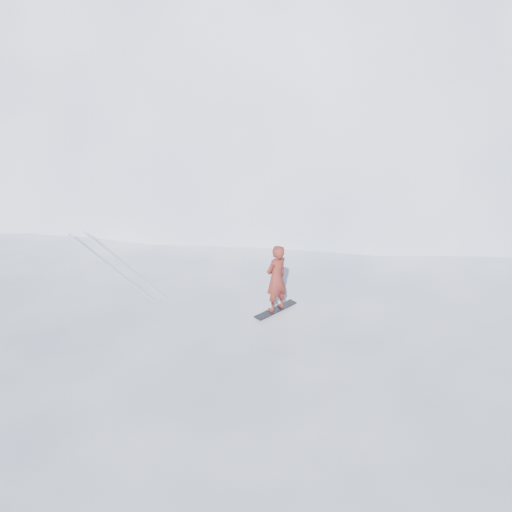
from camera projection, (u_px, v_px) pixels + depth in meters
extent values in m
plane|color=white|center=(207.00, 429.00, 12.09)|extent=(400.00, 400.00, 0.00)
ellipsoid|color=white|center=(196.00, 354.00, 14.91)|extent=(36.00, 28.00, 4.80)
ellipsoid|color=white|center=(314.00, 143.00, 42.58)|extent=(60.00, 56.00, 56.00)
ellipsoid|color=white|center=(219.00, 179.00, 32.42)|extent=(28.00, 24.00, 18.00)
ellipsoid|color=white|center=(449.00, 433.00, 11.98)|extent=(5.00, 4.50, 0.70)
ellipsoid|color=white|center=(72.00, 333.00, 15.93)|extent=(7.00, 6.30, 1.00)
ellipsoid|color=white|center=(334.00, 292.00, 18.42)|extent=(4.00, 3.60, 0.60)
cube|color=black|center=(276.00, 310.00, 12.54)|extent=(1.31, 0.51, 0.02)
imported|color=maroon|center=(276.00, 279.00, 12.18)|extent=(0.71, 0.54, 1.74)
cube|color=silver|center=(105.00, 262.00, 15.09)|extent=(1.07, 5.92, 0.04)
cube|color=silver|center=(119.00, 259.00, 15.27)|extent=(0.89, 5.95, 0.04)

